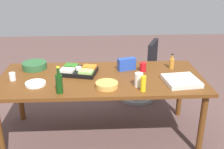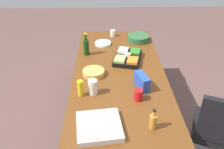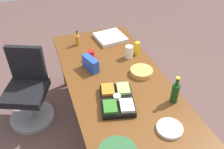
{
  "view_description": "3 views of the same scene",
  "coord_description": "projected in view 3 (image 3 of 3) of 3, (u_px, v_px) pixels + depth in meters",
  "views": [
    {
      "loc": [
        0.02,
        2.92,
        2.03
      ],
      "look_at": [
        -0.13,
        -0.02,
        0.81
      ],
      "focal_mm": 43.72,
      "sensor_mm": 36.0,
      "label": 1
    },
    {
      "loc": [
        -2.32,
        0.14,
        2.23
      ],
      "look_at": [
        -0.14,
        0.08,
        0.84
      ],
      "focal_mm": 38.87,
      "sensor_mm": 36.0,
      "label": 2
    },
    {
      "loc": [
        1.78,
        -0.69,
        2.38
      ],
      "look_at": [
        -0.1,
        -0.04,
        0.83
      ],
      "focal_mm": 38.37,
      "sensor_mm": 36.0,
      "label": 3
    }
  ],
  "objects": [
    {
      "name": "red_solo_cup",
      "position": [
        91.0,
        55.0,
        2.79
      ],
      "size": [
        0.1,
        0.1,
        0.11
      ],
      "primitive_type": "cylinder",
      "rotation": [
        0.0,
        0.0,
        0.31
      ],
      "color": "red",
      "rests_on": "conference_table"
    },
    {
      "name": "paper_plate_stack",
      "position": [
        170.0,
        129.0,
        1.99
      ],
      "size": [
        0.26,
        0.26,
        0.03
      ],
      "primitive_type": "cylinder",
      "rotation": [
        0.0,
        0.0,
        0.2
      ],
      "color": "white",
      "rests_on": "conference_table"
    },
    {
      "name": "office_chair",
      "position": [
        28.0,
        94.0,
        2.96
      ],
      "size": [
        0.63,
        0.63,
        0.96
      ],
      "color": "gray",
      "rests_on": "ground"
    },
    {
      "name": "ground_plane",
      "position": [
        118.0,
        131.0,
        2.97
      ],
      "size": [
        10.0,
        10.0,
        0.0
      ],
      "primitive_type": "plane",
      "color": "brown"
    },
    {
      "name": "mustard_bottle",
      "position": [
        137.0,
        48.0,
        2.85
      ],
      "size": [
        0.07,
        0.07,
        0.17
      ],
      "primitive_type": "cylinder",
      "rotation": [
        0.0,
        0.0,
        0.31
      ],
      "color": "yellow",
      "rests_on": "conference_table"
    },
    {
      "name": "pizza_box",
      "position": [
        110.0,
        38.0,
        3.18
      ],
      "size": [
        0.4,
        0.4,
        0.05
      ],
      "primitive_type": "cube",
      "rotation": [
        0.0,
        0.0,
        0.12
      ],
      "color": "silver",
      "rests_on": "conference_table"
    },
    {
      "name": "conference_table",
      "position": [
        119.0,
        88.0,
        2.53
      ],
      "size": [
        2.37,
        1.03,
        0.79
      ],
      "color": "brown",
      "rests_on": "ground"
    },
    {
      "name": "veggie_tray",
      "position": [
        117.0,
        99.0,
        2.23
      ],
      "size": [
        0.48,
        0.39,
        0.09
      ],
      "color": "black",
      "rests_on": "conference_table"
    },
    {
      "name": "dressing_bottle",
      "position": [
        78.0,
        40.0,
        3.04
      ],
      "size": [
        0.06,
        0.06,
        0.19
      ],
      "color": "#C5802D",
      "rests_on": "conference_table"
    },
    {
      "name": "wine_bottle",
      "position": [
        175.0,
        92.0,
        2.2
      ],
      "size": [
        0.08,
        0.08,
        0.29
      ],
      "color": "#143F13",
      "rests_on": "conference_table"
    },
    {
      "name": "mayo_jar",
      "position": [
        129.0,
        52.0,
        2.81
      ],
      "size": [
        0.1,
        0.1,
        0.15
      ],
      "primitive_type": "cylinder",
      "rotation": [
        0.0,
        0.0,
        0.09
      ],
      "color": "white",
      "rests_on": "conference_table"
    },
    {
      "name": "chip_bag_blue",
      "position": [
        91.0,
        64.0,
        2.62
      ],
      "size": [
        0.23,
        0.15,
        0.15
      ],
      "primitive_type": "cube",
      "rotation": [
        0.0,
        0.0,
        0.33
      ],
      "color": "#254AB4",
      "rests_on": "conference_table"
    },
    {
      "name": "chip_bowl",
      "position": [
        141.0,
        72.0,
        2.58
      ],
      "size": [
        0.26,
        0.26,
        0.06
      ],
      "primitive_type": "cylinder",
      "rotation": [
        0.0,
        0.0,
        0.08
      ],
      "color": "gold",
      "rests_on": "conference_table"
    }
  ]
}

